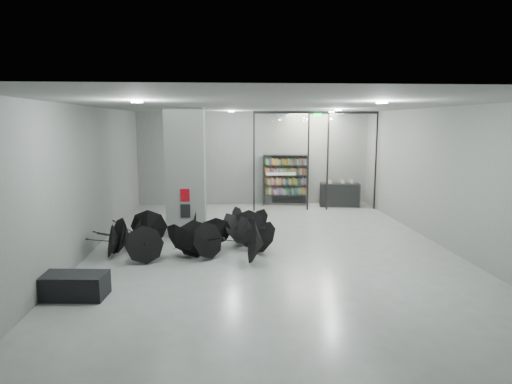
{
  "coord_description": "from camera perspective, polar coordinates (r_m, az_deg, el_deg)",
  "views": [
    {
      "loc": [
        -1.26,
        -12.1,
        3.56
      ],
      "look_at": [
        -0.3,
        1.5,
        1.4
      ],
      "focal_mm": 30.92,
      "sensor_mm": 36.0,
      "label": 1
    }
  ],
  "objects": [
    {
      "name": "shop_counter",
      "position": [
        19.16,
        10.76,
        -0.36
      ],
      "size": [
        1.73,
        0.89,
        0.99
      ],
      "primitive_type": "cube",
      "rotation": [
        0.0,
        0.0,
        -0.14
      ],
      "color": "black",
      "rests_on": "ground"
    },
    {
      "name": "umbrella_cluster",
      "position": [
        12.6,
        -7.56,
        -6.04
      ],
      "size": [
        5.26,
        4.27,
        1.29
      ],
      "color": "black",
      "rests_on": "ground"
    },
    {
      "name": "column",
      "position": [
        14.24,
        -9.02,
        2.6
      ],
      "size": [
        1.2,
        1.2,
        4.0
      ],
      "primitive_type": "cube",
      "color": "slate",
      "rests_on": "ground"
    },
    {
      "name": "fire_cabinet",
      "position": [
        13.71,
        -9.17,
        -0.39
      ],
      "size": [
        0.28,
        0.04,
        0.38
      ],
      "primitive_type": "cube",
      "color": "#A50A07",
      "rests_on": "column"
    },
    {
      "name": "bookshelf",
      "position": [
        19.19,
        3.86,
        1.58
      ],
      "size": [
        2.02,
        0.71,
        2.18
      ],
      "primitive_type": null,
      "rotation": [
        0.0,
        0.0,
        -0.16
      ],
      "color": "black",
      "rests_on": "ground"
    },
    {
      "name": "exit_sign",
      "position": [
        17.78,
        7.96,
        9.76
      ],
      "size": [
        0.3,
        0.06,
        0.15
      ],
      "primitive_type": "cube",
      "color": "#0CE533",
      "rests_on": "room"
    },
    {
      "name": "bench",
      "position": [
        10.0,
        -23.14,
        -11.08
      ],
      "size": [
        1.61,
        0.8,
        0.5
      ],
      "primitive_type": "cube",
      "rotation": [
        0.0,
        0.0,
        -0.09
      ],
      "color": "black",
      "rests_on": "ground"
    },
    {
      "name": "room",
      "position": [
        12.18,
        1.91,
        5.63
      ],
      "size": [
        14.0,
        14.02,
        4.01
      ],
      "color": "gray",
      "rests_on": "ground"
    },
    {
      "name": "info_panel",
      "position": [
        13.8,
        -9.12,
        -2.43
      ],
      "size": [
        0.3,
        0.03,
        0.42
      ],
      "primitive_type": "cube",
      "color": "black",
      "rests_on": "column"
    },
    {
      "name": "glass_partition",
      "position": [
        18.02,
        7.69,
        4.54
      ],
      "size": [
        5.06,
        0.08,
        4.0
      ],
      "color": "silver",
      "rests_on": "ground"
    }
  ]
}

